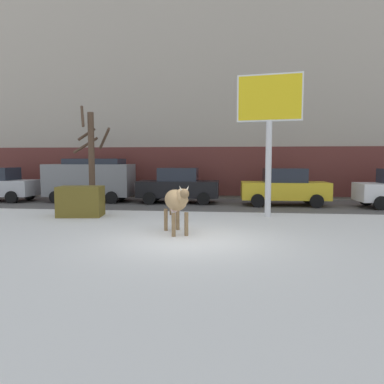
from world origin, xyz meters
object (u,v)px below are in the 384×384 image
Objects in this scene: bare_tree_left_lot at (91,157)px; car_yellow_sedan at (284,187)px; car_black_sedan at (178,186)px; cow_tan at (176,201)px; pedestrian_near_billboard at (264,184)px; billboard at (269,107)px; dumpster at (81,201)px; car_grey_van at (90,179)px.

car_yellow_sedan is at bearing 17.52° from bare_tree_left_lot.
car_black_sedan is 1.00× the size of car_yellow_sedan.
pedestrian_near_billboard reaches higher than cow_tan.
bare_tree_left_lot is (-4.62, 4.86, 1.40)m from cow_tan.
car_yellow_sedan is 0.91× the size of bare_tree_left_lot.
car_black_sedan is at bearing 135.42° from billboard.
cow_tan is 11.16m from pedestrian_near_billboard.
cow_tan is at bearing -107.73° from pedestrian_near_billboard.
cow_tan is 0.34× the size of billboard.
bare_tree_left_lot is 2.59m from dumpster.
bare_tree_left_lot is at bearing -144.27° from pedestrian_near_billboard.
bare_tree_left_lot is at bearing 133.55° from cow_tan.
cow_tan reaches higher than dumpster.
bare_tree_left_lot is (-8.02, -5.77, 1.52)m from pedestrian_near_billboard.
pedestrian_near_billboard reaches higher than dumpster.
billboard is at bearing 51.51° from cow_tan.
dumpster is at bearing -173.64° from billboard.
car_grey_van is 9.78m from pedestrian_near_billboard.
pedestrian_near_billboard is 10.87m from dumpster.
bare_tree_left_lot is at bearing 98.00° from dumpster.
bare_tree_left_lot is 2.74× the size of dumpster.
car_black_sedan is at bearing 98.57° from cow_tan.
car_black_sedan is 5.94m from dumpster.
billboard is at bearing -7.56° from bare_tree_left_lot.
car_black_sedan is 2.46× the size of pedestrian_near_billboard.
cow_tan is 0.45× the size of car_black_sedan.
dumpster is at bearing -135.55° from pedestrian_near_billboard.
billboard is (3.05, 3.84, 3.32)m from cow_tan.
car_grey_van is 2.74× the size of dumpster.
cow_tan is 1.12× the size of dumpster.
bare_tree_left_lot is at bearing 172.44° from billboard.
bare_tree_left_lot reaches higher than car_grey_van.
cow_tan is at bearing -81.43° from car_black_sedan.
car_yellow_sedan is at bearing -75.78° from pedestrian_near_billboard.
dumpster is at bearing 145.34° from cow_tan.
car_grey_van is at bearing 154.62° from billboard.
car_black_sedan is 5.39m from car_yellow_sedan.
car_grey_van is 3.78m from bare_tree_left_lot.
bare_tree_left_lot reaches higher than pedestrian_near_billboard.
pedestrian_near_billboard is at bearing 29.26° from car_black_sedan.
car_black_sedan is at bearing 57.95° from dumpster.
cow_tan is 0.41× the size of bare_tree_left_lot.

